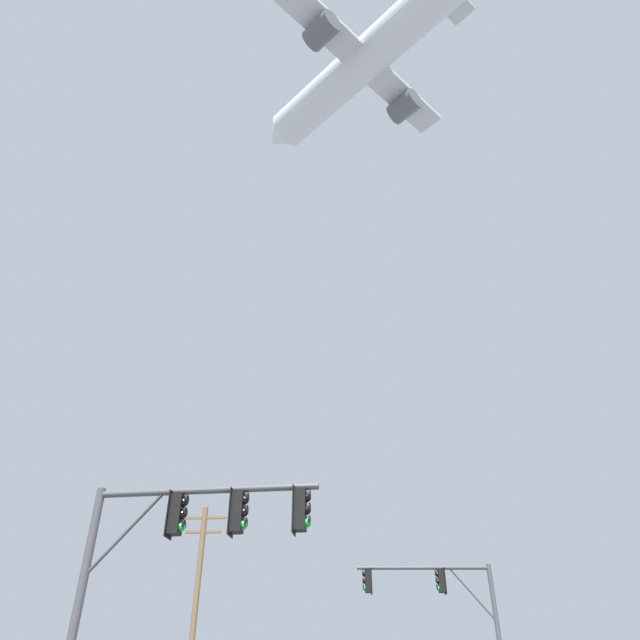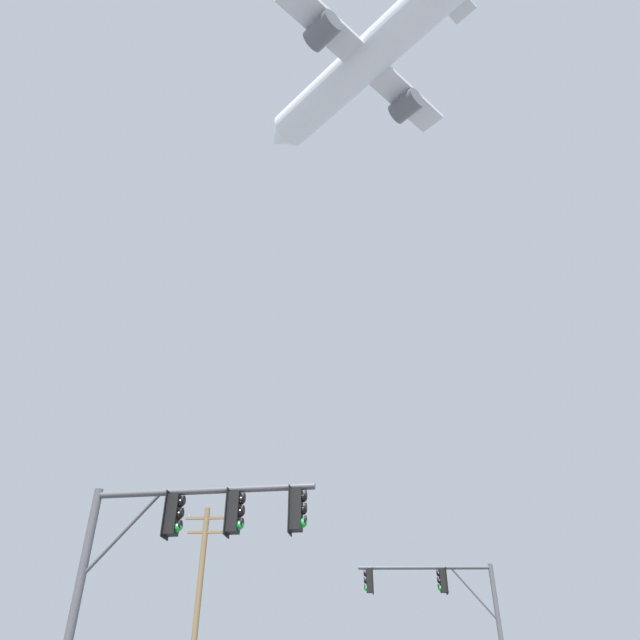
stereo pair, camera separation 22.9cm
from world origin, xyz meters
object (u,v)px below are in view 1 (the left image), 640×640
signal_pole_far (447,604)px  airplane (360,65)px  utility_pole (195,605)px  signal_pole_near (181,541)px

signal_pole_far → airplane: bearing=106.2°
signal_pole_far → utility_pole: 11.76m
signal_pole_near → airplane: airplane is taller
signal_pole_near → airplane: size_ratio=0.26×
signal_pole_far → airplane: (-1.85, 6.37, 46.99)m
signal_pole_near → utility_pole: 17.17m
signal_pole_near → utility_pole: (-3.63, 16.76, 0.83)m
airplane → signal_pole_near: bearing=-106.3°
signal_pole_near → signal_pole_far: size_ratio=0.89×
signal_pole_near → utility_pole: bearing=102.2°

